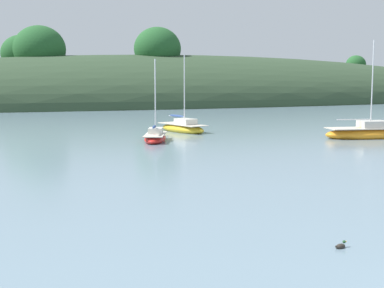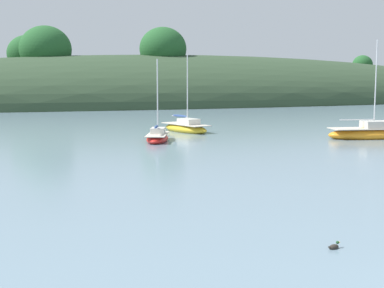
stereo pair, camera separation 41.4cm
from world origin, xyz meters
name	(u,v)px [view 1 (the left image)]	position (x,y,z in m)	size (l,w,h in m)	color
far_shoreline_hill	(182,103)	(24.78, 87.28, 0.13)	(150.00, 36.00, 22.46)	#2D422B
sailboat_orange_cutter	(367,133)	(17.91, 27.53, 0.40)	(7.12, 3.74, 7.91)	orange
sailboat_white_near	(155,137)	(1.65, 31.63, 0.31)	(3.27, 4.83, 6.30)	red
sailboat_grey_yawl	(183,128)	(6.13, 37.62, 0.36)	(3.33, 6.03, 6.96)	gold
duck_trailing	(341,246)	(-1.36, 5.26, 0.05)	(0.43, 0.24, 0.24)	#2D2823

